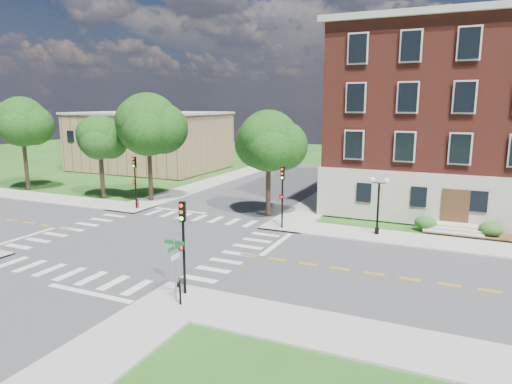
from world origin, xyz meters
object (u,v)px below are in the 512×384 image
at_px(traffic_signal_ne, 282,189).
at_px(street_sign_pole, 175,259).
at_px(traffic_signal_nw, 135,176).
at_px(traffic_signal_se, 183,236).
at_px(push_button_post, 180,291).
at_px(fire_hydrant, 138,204).
at_px(twin_lamp_west, 378,202).

distance_m(traffic_signal_ne, street_sign_pole, 14.74).
bearing_deg(traffic_signal_ne, traffic_signal_nw, 177.00).
bearing_deg(traffic_signal_nw, traffic_signal_se, -44.77).
bearing_deg(traffic_signal_ne, push_button_post, -88.21).
distance_m(traffic_signal_se, traffic_signal_ne, 13.75).
xyz_separation_m(push_button_post, fire_hydrant, (-15.31, 16.11, -0.33)).
bearing_deg(traffic_signal_ne, twin_lamp_west, 10.39).
bearing_deg(fire_hydrant, traffic_signal_ne, -4.38).
bearing_deg(push_button_post, fire_hydrant, 133.54).
bearing_deg(traffic_signal_nw, fire_hydrant, 112.57).
bearing_deg(traffic_signal_se, fire_hydrant, 134.81).
xyz_separation_m(traffic_signal_ne, street_sign_pole, (0.07, -14.71, -0.88)).
bearing_deg(twin_lamp_west, push_button_post, -112.05).
relative_size(traffic_signal_nw, fire_hydrant, 6.40).
height_order(traffic_signal_se, push_button_post, traffic_signal_se).
bearing_deg(push_button_post, twin_lamp_west, 67.95).
relative_size(traffic_signal_ne, street_sign_pole, 1.55).
bearing_deg(traffic_signal_nw, street_sign_pole, -46.36).
bearing_deg(traffic_signal_se, street_sign_pole, -82.39).
relative_size(traffic_signal_ne, push_button_post, 4.00).
distance_m(push_button_post, fire_hydrant, 22.23).
bearing_deg(traffic_signal_ne, traffic_signal_se, -90.24).
bearing_deg(twin_lamp_west, fire_hydrant, -179.59).
height_order(traffic_signal_nw, push_button_post, traffic_signal_nw).
height_order(traffic_signal_nw, street_sign_pole, traffic_signal_nw).
xyz_separation_m(traffic_signal_se, fire_hydrant, (-14.79, 14.88, -2.72)).
bearing_deg(street_sign_pole, twin_lamp_west, 66.42).
height_order(street_sign_pole, fire_hydrant, street_sign_pole).
height_order(traffic_signal_ne, traffic_signal_nw, same).
xyz_separation_m(street_sign_pole, fire_hydrant, (-14.91, 15.85, -1.84)).
distance_m(traffic_signal_ne, push_button_post, 15.17).
bearing_deg(traffic_signal_ne, fire_hydrant, 175.62).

